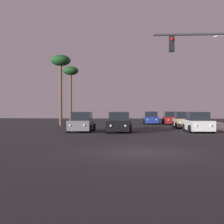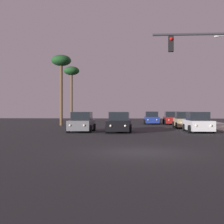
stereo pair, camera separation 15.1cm
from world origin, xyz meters
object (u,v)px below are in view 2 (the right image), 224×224
(car_red, at_px, (171,119))
(palm_tree_far, at_px, (72,74))
(car_tan, at_px, (184,121))
(car_black, at_px, (119,123))
(palm_tree_mid, at_px, (61,64))
(car_white, at_px, (198,123))
(car_grey, at_px, (82,123))
(car_blue, at_px, (152,118))

(car_red, relative_size, palm_tree_far, 0.50)
(car_red, relative_size, car_tan, 1.00)
(car_black, relative_size, palm_tree_mid, 0.50)
(car_tan, xyz_separation_m, palm_tree_mid, (-14.01, 4.61, 6.68))
(car_red, xyz_separation_m, car_white, (0.39, -14.94, 0.00))
(car_red, relative_size, palm_tree_mid, 0.50)
(car_grey, xyz_separation_m, palm_tree_far, (-5.13, 21.13, 6.71))
(car_tan, height_order, palm_tree_mid, palm_tree_mid)
(car_red, xyz_separation_m, car_black, (-6.15, -15.52, 0.00))
(car_white, distance_m, palm_tree_mid, 19.12)
(palm_tree_mid, bearing_deg, car_grey, -68.51)
(car_tan, bearing_deg, car_black, 48.87)
(car_white, bearing_deg, palm_tree_mid, -39.26)
(car_red, height_order, palm_tree_far, palm_tree_far)
(car_black, distance_m, palm_tree_mid, 15.39)
(car_blue, height_order, palm_tree_mid, palm_tree_mid)
(car_red, bearing_deg, palm_tree_mid, 16.39)
(palm_tree_far, bearing_deg, car_grey, -76.35)
(car_tan, height_order, palm_tree_far, palm_tree_far)
(car_grey, distance_m, car_tan, 11.63)
(car_grey, distance_m, palm_tree_mid, 13.70)
(car_tan, bearing_deg, palm_tree_far, -43.31)
(car_black, bearing_deg, palm_tree_far, -67.67)
(car_red, height_order, car_blue, same)
(car_blue, xyz_separation_m, palm_tree_far, (-11.96, 5.27, 6.71))
(car_black, bearing_deg, car_blue, -101.27)
(car_tan, height_order, car_blue, same)
(car_tan, xyz_separation_m, palm_tree_far, (-14.76, 14.61, 6.71))
(car_black, xyz_separation_m, palm_tree_mid, (-7.61, 11.59, 6.68))
(palm_tree_far, bearing_deg, car_white, -54.65)
(car_black, bearing_deg, car_red, -110.44)
(car_black, xyz_separation_m, palm_tree_far, (-8.36, 21.59, 6.71))
(car_grey, height_order, car_tan, same)
(car_tan, relative_size, car_blue, 1.00)
(car_black, bearing_deg, car_tan, -131.36)
(car_red, relative_size, car_white, 1.00)
(car_red, bearing_deg, car_grey, 58.53)
(car_black, bearing_deg, car_grey, -6.82)
(car_red, height_order, car_black, same)
(car_white, distance_m, car_tan, 6.39)
(car_red, distance_m, palm_tree_mid, 15.79)
(car_grey, xyz_separation_m, car_blue, (6.83, 15.86, 0.00))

